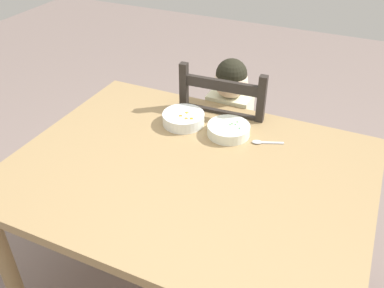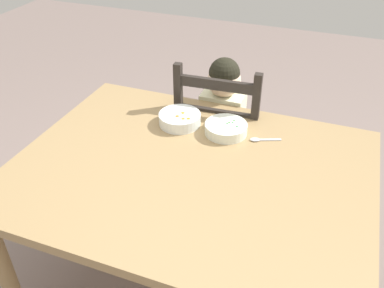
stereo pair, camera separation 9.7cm
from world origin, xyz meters
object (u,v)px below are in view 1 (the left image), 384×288
Objects in this scene: child_figure at (227,120)px; bowl_of_carrots at (183,118)px; dining_table at (189,184)px; spoon at (262,142)px; bowl_of_peas at (229,130)px; dining_chair at (226,146)px.

bowl_of_carrots is (-0.11, -0.29, 0.14)m from child_figure.
dining_table is at bearing -60.65° from bowl_of_carrots.
child_figure is at bearing 131.85° from spoon.
bowl_of_peas is (0.11, -0.29, 0.14)m from child_figure.
dining_table is at bearing -84.86° from child_figure.
child_figure is (-0.00, -0.00, 0.17)m from dining_chair.
child_figure is 0.42m from spoon.
dining_table is 1.45× the size of dining_chair.
dining_chair reaches higher than dining_table.
dining_chair is 0.45m from bowl_of_carrots.
dining_chair is (-0.05, 0.59, -0.19)m from dining_table.
child_figure is 7.11× the size of spoon.
dining_chair is at bearing 54.54° from child_figure.
child_figure is 0.34m from bowl_of_peas.
spoon is at bearing -1.54° from bowl_of_peas.
bowl_of_carrots is 0.38m from spoon.
dining_table is 10.48× the size of spoon.
spoon reaches higher than dining_table.
dining_table is 0.62m from dining_chair.
spoon is (0.15, -0.00, -0.02)m from bowl_of_peas.
bowl_of_peas is (0.11, -0.30, 0.31)m from dining_chair.
bowl_of_peas is 1.40× the size of spoon.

